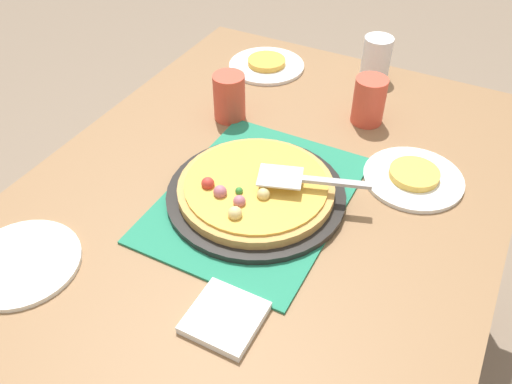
% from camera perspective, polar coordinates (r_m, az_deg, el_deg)
% --- Properties ---
extents(ground_plane, '(8.00, 8.00, 0.00)m').
position_cam_1_polar(ground_plane, '(1.73, -0.00, -19.34)').
color(ground_plane, '#84705B').
extents(dining_table, '(1.40, 1.00, 0.75)m').
position_cam_1_polar(dining_table, '(1.21, -0.00, -4.56)').
color(dining_table, olive).
rests_on(dining_table, ground_plane).
extents(placemat, '(0.48, 0.36, 0.01)m').
position_cam_1_polar(placemat, '(1.13, -0.00, -0.64)').
color(placemat, '#237F5B').
rests_on(placemat, dining_table).
extents(pizza_pan, '(0.38, 0.38, 0.01)m').
position_cam_1_polar(pizza_pan, '(1.13, -0.00, -0.27)').
color(pizza_pan, black).
rests_on(pizza_pan, placemat).
extents(pizza, '(0.33, 0.33, 0.05)m').
position_cam_1_polar(pizza, '(1.11, -0.09, 0.45)').
color(pizza, tan).
rests_on(pizza, pizza_pan).
extents(plate_near_left, '(0.22, 0.22, 0.01)m').
position_cam_1_polar(plate_near_left, '(1.61, 1.14, 13.38)').
color(plate_near_left, white).
rests_on(plate_near_left, dining_table).
extents(plate_far_right, '(0.22, 0.22, 0.01)m').
position_cam_1_polar(plate_far_right, '(1.23, 16.49, 1.42)').
color(plate_far_right, white).
rests_on(plate_far_right, dining_table).
extents(plate_side, '(0.22, 0.22, 0.01)m').
position_cam_1_polar(plate_side, '(1.10, -23.81, -6.97)').
color(plate_side, white).
rests_on(plate_side, dining_table).
extents(served_slice_left, '(0.11, 0.11, 0.02)m').
position_cam_1_polar(served_slice_left, '(1.60, 1.14, 13.79)').
color(served_slice_left, gold).
rests_on(served_slice_left, plate_near_left).
extents(served_slice_right, '(0.11, 0.11, 0.02)m').
position_cam_1_polar(served_slice_right, '(1.22, 16.60, 1.88)').
color(served_slice_right, '#EAB747').
rests_on(served_slice_right, plate_far_right).
extents(cup_near, '(0.08, 0.08, 0.12)m').
position_cam_1_polar(cup_near, '(1.56, 12.77, 13.82)').
color(cup_near, white).
rests_on(cup_near, dining_table).
extents(cup_far, '(0.08, 0.08, 0.12)m').
position_cam_1_polar(cup_far, '(1.37, 12.02, 9.56)').
color(cup_far, '#E04C38').
rests_on(cup_far, dining_table).
extents(cup_corner, '(0.08, 0.08, 0.12)m').
position_cam_1_polar(cup_corner, '(1.35, -2.88, 10.13)').
color(cup_corner, '#E04C38').
rests_on(cup_corner, dining_table).
extents(pizza_server, '(0.11, 0.23, 0.01)m').
position_cam_1_polar(pizza_server, '(1.08, 5.12, 1.40)').
color(pizza_server, silver).
rests_on(pizza_server, pizza).
extents(napkin_stack, '(0.12, 0.12, 0.02)m').
position_cam_1_polar(napkin_stack, '(0.93, -3.36, -13.27)').
color(napkin_stack, white).
rests_on(napkin_stack, dining_table).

